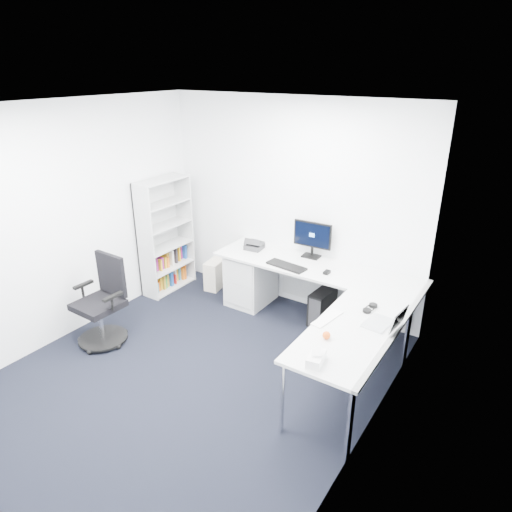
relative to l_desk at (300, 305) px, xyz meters
The scene contains 21 objects.
ground 1.55m from the l_desk, 111.45° to the right, with size 4.20×4.20×0.00m, color black.
ceiling 2.76m from the l_desk, 111.45° to the right, with size 4.20×4.20×0.00m, color white.
wall_back 1.32m from the l_desk, 128.16° to the left, with size 3.60×0.02×2.70m, color white.
wall_left 2.90m from the l_desk, 149.22° to the right, with size 0.02×4.20×2.70m, color white.
wall_right 2.11m from the l_desk, 48.24° to the right, with size 0.02×4.20×2.70m, color white.
l_desk is the anchor object (origin of this frame).
drawer_pedestal 1.00m from the l_desk, 159.31° to the left, with size 0.50×0.62×0.76m, color silver.
bookshelf 2.22m from the l_desk, behind, with size 0.31×0.81×1.62m, color #BABCBC, non-canonical shape.
task_chair 2.34m from the l_desk, 142.26° to the right, with size 0.58×0.58×1.04m, color black, non-canonical shape.
black_pc_tower 0.45m from the l_desk, 75.16° to the left, with size 0.19×0.44×0.43m, color black.
beige_pc_tower 1.69m from the l_desk, 164.08° to the left, with size 0.20×0.44×0.42m, color beige.
power_strip 0.75m from the l_desk, 58.49° to the left, with size 0.37×0.06×0.04m, color white.
monitor 0.87m from the l_desk, 106.39° to the left, with size 0.50×0.16×0.48m, color black, non-canonical shape.
black_keyboard 0.51m from the l_desk, 153.10° to the left, with size 0.50×0.18×0.02m, color black.
mouse 0.51m from the l_desk, 48.49° to the left, with size 0.06×0.10×0.03m, color black.
desk_phone 1.11m from the l_desk, 155.87° to the left, with size 0.22×0.22×0.15m, color #2A2B2D, non-canonical shape.
laptop 1.31m from the l_desk, 25.75° to the right, with size 0.32×0.31×0.22m, color #BABDC1, non-canonical shape.
white_keyboard 1.04m from the l_desk, 47.15° to the right, with size 0.11×0.40×0.01m, color white.
headphones 1.06m from the l_desk, 17.95° to the right, with size 0.13×0.20×0.05m, color black, non-canonical shape.
orange_fruit 1.36m from the l_desk, 52.28° to the right, with size 0.07×0.07×0.07m, color #E35514.
tissue_box 1.70m from the l_desk, 57.95° to the right, with size 0.12×0.22×0.08m, color white.
Camera 1 is at (2.72, -2.87, 3.03)m, focal length 32.00 mm.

